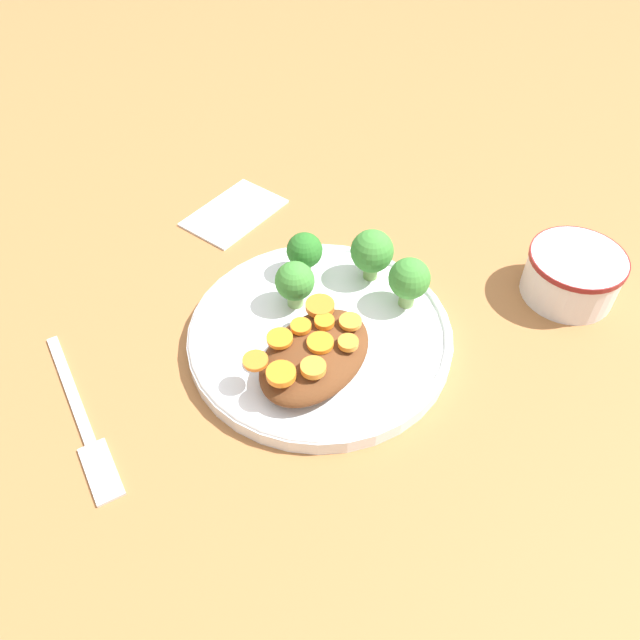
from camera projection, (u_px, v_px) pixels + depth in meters
ground_plane at (320, 341)px, 0.63m from camera, size 4.00×4.00×0.00m
plate at (320, 334)px, 0.62m from camera, size 0.26×0.26×0.02m
dip_bowl at (573, 273)px, 0.66m from camera, size 0.10×0.10×0.05m
stew_mound at (315, 356)px, 0.58m from camera, size 0.13×0.09×0.03m
broccoli_floret_0 at (295, 282)px, 0.62m from camera, size 0.04×0.04×0.05m
broccoli_floret_1 at (369, 251)px, 0.65m from camera, size 0.05×0.05×0.06m
broccoli_floret_2 at (305, 251)px, 0.65m from camera, size 0.04×0.04×0.05m
broccoli_floret_3 at (409, 280)px, 0.62m from camera, size 0.04×0.04×0.06m
carrot_slice_0 at (280, 338)px, 0.57m from camera, size 0.02×0.02×0.00m
carrot_slice_1 at (255, 361)px, 0.55m from camera, size 0.02×0.02×0.00m
carrot_slice_2 at (348, 343)px, 0.56m from camera, size 0.02×0.02×0.01m
carrot_slice_3 at (324, 321)px, 0.58m from camera, size 0.02×0.02×0.01m
carrot_slice_4 at (320, 343)px, 0.56m from camera, size 0.02×0.02×0.00m
carrot_slice_5 at (313, 368)px, 0.54m from camera, size 0.02×0.02×0.01m
carrot_slice_6 at (281, 374)px, 0.54m from camera, size 0.03×0.03×0.01m
carrot_slice_7 at (349, 323)px, 0.58m from camera, size 0.02×0.02×0.00m
carrot_slice_8 at (302, 327)px, 0.58m from camera, size 0.02×0.02×0.00m
carrot_slice_9 at (319, 301)px, 0.60m from camera, size 0.03×0.03×0.01m
fork at (85, 427)px, 0.56m from camera, size 0.10×0.19×0.01m
napkin at (234, 212)px, 0.77m from camera, size 0.12×0.08×0.01m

